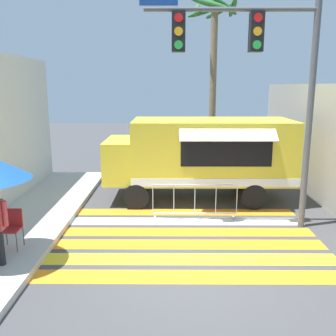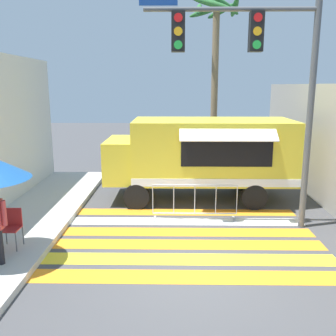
{
  "view_description": "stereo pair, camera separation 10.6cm",
  "coord_description": "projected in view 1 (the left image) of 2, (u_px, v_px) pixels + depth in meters",
  "views": [
    {
      "loc": [
        -0.41,
        -6.94,
        3.64
      ],
      "look_at": [
        -0.46,
        3.09,
        1.42
      ],
      "focal_mm": 40.0,
      "sensor_mm": 36.0,
      "label": 1
    },
    {
      "loc": [
        -0.3,
        -6.94,
        3.64
      ],
      "look_at": [
        -0.46,
        3.09,
        1.42
      ],
      "focal_mm": 40.0,
      "sensor_mm": 36.0,
      "label": 2
    }
  ],
  "objects": [
    {
      "name": "palm_tree",
      "position": [
        213.0,
        44.0,
        15.73
      ],
      "size": [
        2.15,
        2.48,
        7.25
      ],
      "color": "#7A664C",
      "rests_on": "ground_plane"
    },
    {
      "name": "food_truck",
      "position": [
        198.0,
        152.0,
        11.99
      ],
      "size": [
        5.87,
        2.79,
        2.58
      ],
      "color": "yellow",
      "rests_on": "ground_plane"
    },
    {
      "name": "barricade_front",
      "position": [
        195.0,
        202.0,
        10.27
      ],
      "size": [
        2.33,
        0.44,
        1.01
      ],
      "color": "#B7BABF",
      "rests_on": "ground_plane"
    },
    {
      "name": "ground_plane",
      "position": [
        190.0,
        269.0,
        7.56
      ],
      "size": [
        60.0,
        60.0,
        0.0
      ],
      "primitive_type": "plane",
      "color": "#424244"
    },
    {
      "name": "traffic_signal_pole",
      "position": [
        256.0,
        63.0,
        8.98
      ],
      "size": [
        4.26,
        0.29,
        5.78
      ],
      "color": "#515456",
      "rests_on": "ground_plane"
    },
    {
      "name": "crosswalk_painted",
      "position": [
        187.0,
        238.0,
        9.12
      ],
      "size": [
        6.4,
        4.36,
        0.01
      ],
      "color": "orange",
      "rests_on": "ground_plane"
    },
    {
      "name": "folding_chair",
      "position": [
        12.0,
        225.0,
        8.16
      ],
      "size": [
        0.4,
        0.4,
        0.85
      ],
      "rotation": [
        0.0,
        0.0,
        -0.11
      ],
      "color": "#4C4C51",
      "rests_on": "sidewalk_left"
    }
  ]
}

